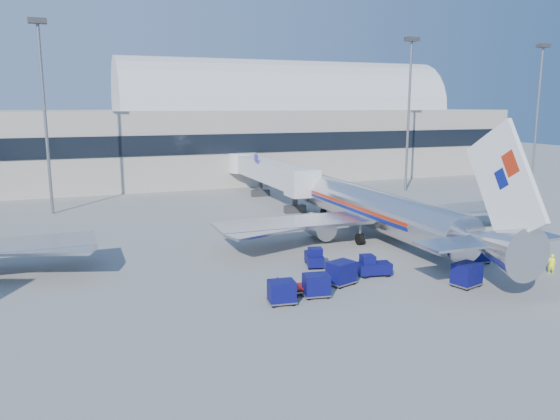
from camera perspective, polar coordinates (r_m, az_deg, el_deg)
name	(u,v)px	position (r m, az deg, el deg)	size (l,w,h in m)	color
ground	(302,263)	(45.71, 2.31, -5.51)	(260.00, 260.00, 0.00)	gray
terminal	(95,138)	(96.46, -18.77, 7.15)	(170.00, 28.15, 21.00)	#B2AA9E
airliner_main	(379,210)	(53.40, 10.33, -0.04)	(32.00, 37.26, 12.07)	silver
jetbridge_near	(265,171)	(75.86, -1.54, 4.12)	(4.40, 27.50, 6.25)	silver
mast_west	(43,88)	(70.35, -23.54, 11.56)	(2.00, 1.20, 22.60)	slate
mast_east	(410,92)	(84.74, 13.38, 11.91)	(2.00, 1.20, 22.60)	slate
mast_far_east	(539,93)	(100.85, 25.45, 10.96)	(2.00, 1.20, 22.60)	slate
barrier_near	(463,234)	(56.48, 18.54, -2.41)	(3.00, 0.55, 0.90)	#9E9E96
barrier_mid	(489,231)	(58.60, 21.05, -2.11)	(3.00, 0.55, 0.90)	#9E9E96
barrier_far	(515,229)	(60.83, 23.37, -1.82)	(3.00, 0.55, 0.90)	#9E9E96
tug_lead	(373,266)	(42.66, 9.68, -5.81)	(2.72, 1.67, 1.66)	#0A0B4E
tug_right	(450,247)	(49.90, 17.38, -3.75)	(2.52, 1.48, 1.56)	#0A0B4E
tug_left	(314,257)	(44.53, 3.58, -4.96)	(1.89, 2.79, 1.66)	#0A0B4E
cart_train_a	(341,272)	(40.23, 6.43, -6.51)	(2.36, 2.07, 1.74)	#0A0B4E
cart_train_b	(316,285)	(37.64, 3.81, -7.82)	(2.00, 1.64, 1.59)	#0A0B4E
cart_train_c	(282,292)	(36.27, 0.18, -8.53)	(1.95, 1.57, 1.59)	#0A0B4E
cart_solo_near	(467,274)	(41.79, 18.93, -6.37)	(2.32, 2.00, 1.75)	#0A0B4E
cart_solo_far	(478,254)	(48.29, 20.01, -4.29)	(1.85, 1.51, 1.50)	#0A0B4E
cart_open_red	(294,289)	(38.21, 1.46, -8.22)	(2.18, 1.62, 0.56)	slate
ramp_worker	(552,264)	(47.46, 26.51, -5.05)	(0.59, 0.39, 1.61)	#E4FF1A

